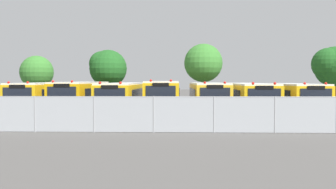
{
  "coord_description": "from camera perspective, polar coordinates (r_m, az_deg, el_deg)",
  "views": [
    {
      "loc": [
        1.23,
        -29.52,
        2.74
      ],
      "look_at": [
        0.25,
        0.0,
        1.6
      ],
      "focal_mm": 40.03,
      "sensor_mm": 36.0,
      "label": 1
    }
  ],
  "objects": [
    {
      "name": "ground_plane",
      "position": [
        29.68,
        -0.49,
        -3.09
      ],
      "size": [
        160.0,
        160.0,
        0.0
      ],
      "primitive_type": "plane",
      "color": "#514F4C"
    },
    {
      "name": "school_bus_0",
      "position": [
        31.59,
        -18.8,
        -0.34
      ],
      "size": [
        2.63,
        9.3,
        2.66
      ],
      "rotation": [
        0.0,
        0.0,
        3.16
      ],
      "color": "yellow",
      "rests_on": "ground_plane"
    },
    {
      "name": "school_bus_1",
      "position": [
        30.7,
        -12.98,
        -0.28
      ],
      "size": [
        2.52,
        10.11,
        2.73
      ],
      "rotation": [
        0.0,
        0.0,
        3.13
      ],
      "color": "#EAA80C",
      "rests_on": "ground_plane"
    },
    {
      "name": "school_bus_2",
      "position": [
        30.03,
        -6.77,
        -0.37
      ],
      "size": [
        2.58,
        11.51,
        2.65
      ],
      "rotation": [
        0.0,
        0.0,
        3.13
      ],
      "color": "yellow",
      "rests_on": "ground_plane"
    },
    {
      "name": "school_bus_3",
      "position": [
        29.52,
        -0.7,
        -0.27
      ],
      "size": [
        2.56,
        9.23,
        2.79
      ],
      "rotation": [
        0.0,
        0.0,
        3.15
      ],
      "color": "yellow",
      "rests_on": "ground_plane"
    },
    {
      "name": "school_bus_4",
      "position": [
        29.8,
        6.11,
        -0.39
      ],
      "size": [
        2.75,
        9.54,
        2.65
      ],
      "rotation": [
        0.0,
        0.0,
        3.17
      ],
      "color": "yellow",
      "rests_on": "ground_plane"
    },
    {
      "name": "school_bus_5",
      "position": [
        29.97,
        12.04,
        -0.43
      ],
      "size": [
        2.62,
        11.67,
        2.62
      ],
      "rotation": [
        0.0,
        0.0,
        3.15
      ],
      "color": "yellow",
      "rests_on": "ground_plane"
    },
    {
      "name": "school_bus_6",
      "position": [
        30.61,
        18.58,
        -0.47
      ],
      "size": [
        2.72,
        9.38,
        2.6
      ],
      "rotation": [
        0.0,
        0.0,
        3.16
      ],
      "color": "yellow",
      "rests_on": "ground_plane"
    },
    {
      "name": "tree_0",
      "position": [
        41.02,
        -19.41,
        3.27
      ],
      "size": [
        3.41,
        3.41,
        5.25
      ],
      "color": "#4C3823",
      "rests_on": "ground_plane"
    },
    {
      "name": "tree_1",
      "position": [
        38.83,
        -9.31,
        4.08
      ],
      "size": [
        3.82,
        3.82,
        5.84
      ],
      "color": "#4C3823",
      "rests_on": "ground_plane"
    },
    {
      "name": "tree_2",
      "position": [
        38.0,
        5.37,
        4.87
      ],
      "size": [
        3.87,
        3.87,
        6.4
      ],
      "color": "#4C3823",
      "rests_on": "ground_plane"
    },
    {
      "name": "tree_3",
      "position": [
        40.47,
        23.78,
        3.99
      ],
      "size": [
        4.35,
        4.03,
        6.07
      ],
      "color": "#4C3823",
      "rests_on": "ground_plane"
    },
    {
      "name": "chainlink_fence",
      "position": [
        19.53,
        -2.21,
        -2.94
      ],
      "size": [
        25.14,
        0.07,
        1.91
      ],
      "color": "#9EA0A3",
      "rests_on": "ground_plane"
    },
    {
      "name": "traffic_cone",
      "position": [
        20.22,
        -2.31,
        -4.7
      ],
      "size": [
        0.47,
        0.47,
        0.61
      ],
      "primitive_type": "cone",
      "color": "#EA5914",
      "rests_on": "ground_plane"
    }
  ]
}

